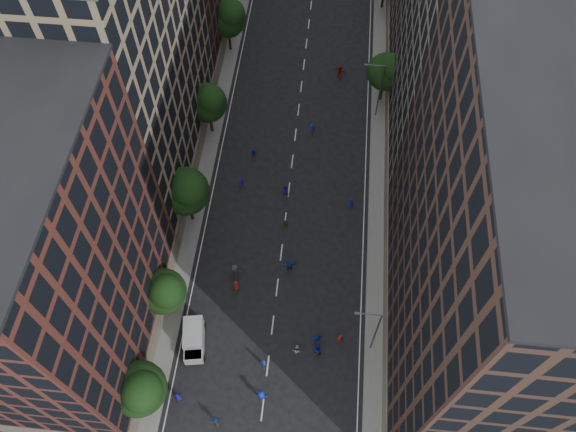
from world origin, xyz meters
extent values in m
plane|color=black|center=(0.00, 40.00, 0.00)|extent=(240.00, 240.00, 0.00)
cube|color=slate|center=(-12.00, 47.50, 0.07)|extent=(4.00, 105.00, 0.15)
cube|color=slate|center=(12.00, 47.50, 0.07)|extent=(4.00, 105.00, 0.15)
cube|color=#592A22|center=(-19.00, 11.00, 15.00)|extent=(14.00, 22.00, 30.00)
cube|color=#957E61|center=(-19.00, 35.00, 17.00)|extent=(14.00, 26.00, 34.00)
cube|color=#452F25|center=(19.00, 15.00, 18.00)|extent=(14.00, 30.00, 36.00)
cube|color=#675F55|center=(19.00, 44.00, 16.50)|extent=(14.00, 28.00, 33.00)
cylinder|color=black|center=(-11.20, 4.00, 1.98)|extent=(0.36, 0.36, 3.96)
sphere|color=black|center=(-11.20, 4.00, 5.58)|extent=(5.20, 5.20, 5.20)
sphere|color=black|center=(-10.55, 3.48, 6.88)|extent=(3.90, 3.90, 3.90)
cylinder|color=black|center=(-11.20, 14.00, 1.85)|extent=(0.36, 0.36, 3.70)
sphere|color=black|center=(-11.20, 14.00, 5.21)|extent=(4.80, 4.80, 4.80)
sphere|color=black|center=(-10.60, 13.52, 6.41)|extent=(3.60, 3.60, 3.60)
cylinder|color=black|center=(-11.20, 26.00, 2.11)|extent=(0.36, 0.36, 4.22)
sphere|color=black|center=(-11.20, 26.00, 5.95)|extent=(5.60, 5.60, 5.60)
sphere|color=black|center=(-10.50, 25.44, 7.35)|extent=(4.20, 4.20, 4.20)
cylinder|color=black|center=(-11.20, 40.00, 1.94)|extent=(0.36, 0.36, 3.87)
sphere|color=black|center=(-11.20, 40.00, 5.46)|extent=(5.00, 5.00, 5.00)
sphere|color=black|center=(-10.57, 39.50, 6.71)|extent=(3.75, 3.75, 3.75)
cylinder|color=black|center=(-11.20, 56.00, 2.02)|extent=(0.36, 0.36, 4.05)
sphere|color=black|center=(-11.20, 56.00, 5.70)|extent=(5.40, 5.40, 5.40)
sphere|color=black|center=(-10.52, 55.46, 7.05)|extent=(4.05, 4.05, 4.05)
cylinder|color=black|center=(11.20, 48.00, 1.87)|extent=(0.36, 0.36, 3.74)
sphere|color=black|center=(11.20, 48.00, 5.27)|extent=(5.00, 5.00, 5.00)
sphere|color=black|center=(11.82, 47.50, 6.52)|extent=(3.75, 3.75, 3.75)
cylinder|color=#595B60|center=(10.60, 12.00, 4.50)|extent=(0.18, 0.18, 9.00)
cylinder|color=#595B60|center=(9.40, 12.00, 9.00)|extent=(2.40, 0.12, 0.12)
cube|color=#595B60|center=(8.30, 12.00, 8.95)|extent=(0.50, 0.22, 0.15)
cylinder|color=#595B60|center=(10.60, 45.00, 4.50)|extent=(0.18, 0.18, 9.00)
cylinder|color=#595B60|center=(9.40, 45.00, 9.00)|extent=(2.40, 0.12, 0.12)
cube|color=#595B60|center=(8.30, 45.00, 8.95)|extent=(0.50, 0.22, 0.15)
cube|color=silver|center=(-8.04, 11.08, 1.39)|extent=(2.56, 3.73, 2.11)
cube|color=silver|center=(-7.69, 9.00, 1.01)|extent=(2.14, 1.83, 1.34)
cube|color=black|center=(-7.69, 9.00, 1.63)|extent=(1.91, 1.51, 0.10)
cylinder|color=black|center=(-8.58, 8.56, 0.36)|extent=(0.36, 0.76, 0.73)
cylinder|color=black|center=(-6.69, 8.88, 0.36)|extent=(0.36, 0.76, 0.73)
cylinder|color=black|center=(-9.20, 12.24, 0.36)|extent=(0.36, 0.76, 0.73)
cylinder|color=black|center=(-7.32, 12.56, 0.36)|extent=(0.36, 0.76, 0.73)
imported|color=#1A139D|center=(-8.50, 4.74, 0.77)|extent=(0.79, 0.56, 1.53)
imported|color=#173CBB|center=(-0.38, 8.96, 0.79)|extent=(0.61, 0.44, 1.58)
imported|color=#122296|center=(5.02, 10.98, 0.96)|extent=(1.14, 1.03, 1.92)
imported|color=#162FBA|center=(-0.19, 5.64, 0.91)|extent=(1.19, 0.72, 1.81)
imported|color=#133DA1|center=(-4.34, 2.85, 0.81)|extent=(1.03, 0.74, 1.62)
imported|color=#1530AD|center=(4.90, 12.20, 0.81)|extent=(1.56, 1.03, 1.61)
imported|color=maroon|center=(-4.52, 17.39, 0.80)|extent=(0.88, 0.67, 1.60)
imported|color=#A2231B|center=(7.30, 12.43, 0.78)|extent=(0.66, 0.54, 1.55)
imported|color=#B1B1AC|center=(2.83, 10.70, 0.92)|extent=(1.07, 0.95, 1.84)
imported|color=#3C3C41|center=(-4.91, 19.20, 0.93)|extent=(1.21, 0.71, 1.86)
imported|color=#1F6723|center=(0.10, 25.88, 0.77)|extent=(0.97, 0.65, 1.54)
imported|color=navy|center=(1.17, 20.42, 0.88)|extent=(1.71, 0.87, 1.77)
imported|color=navy|center=(7.77, 29.72, 0.76)|extent=(0.87, 0.72, 1.52)
imported|color=#1914A5|center=(-6.01, 31.42, 0.86)|extent=(0.73, 0.60, 1.73)
imported|color=#1A15AF|center=(-0.41, 30.72, 0.91)|extent=(0.90, 0.71, 1.82)
imported|color=navy|center=(2.19, 41.18, 0.79)|extent=(1.14, 0.86, 1.57)
imported|color=#131BA0|center=(-4.99, 36.07, 0.78)|extent=(0.94, 0.45, 1.56)
imported|color=maroon|center=(5.33, 52.00, 0.95)|extent=(1.86, 1.15, 1.91)
camera|label=1|loc=(3.87, -8.55, 57.89)|focal=35.00mm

